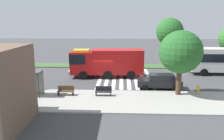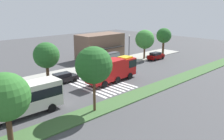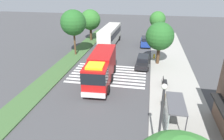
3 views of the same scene
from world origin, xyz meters
name	(u,v)px [view 2 (image 2 of 3)]	position (x,y,z in m)	size (l,w,h in m)	color
ground_plane	(112,81)	(0.00, 0.00, 0.00)	(120.00, 120.00, 0.00)	#424244
sidewalk	(81,70)	(0.00, 8.63, 0.07)	(60.00, 5.85, 0.14)	#9E9B93
median_strip	(147,91)	(0.00, -7.21, 0.07)	(60.00, 3.00, 0.14)	#3D6033
crosswalk	(100,84)	(-2.73, 0.00, 0.01)	(6.75, 10.27, 0.01)	silver
fire_truck	(113,69)	(-0.09, -0.36, 2.07)	(9.68, 3.29, 3.64)	#B71414
parked_car_mid	(63,78)	(-6.47, 4.51, 0.84)	(4.77, 2.15, 1.62)	black
parked_car_east	(156,56)	(17.97, 4.51, 0.87)	(4.27, 2.05, 1.69)	#720505
transit_bus	(14,100)	(-17.03, -2.57, 2.13)	(10.61, 3.00, 3.60)	silver
bus_stop_shelter	(112,56)	(7.17, 7.43, 1.89)	(3.50, 1.40, 2.46)	#4C4C51
bench_near_shelter	(98,66)	(3.17, 7.39, 0.59)	(1.60, 0.50, 0.90)	#4C3823
bench_west_of_shelter	(82,69)	(-0.56, 7.39, 0.59)	(1.60, 0.50, 0.90)	black
street_lamp	(129,46)	(10.92, 6.31, 3.64)	(0.36, 0.36, 5.91)	#2D2D30
storefront_building	(100,46)	(9.77, 14.24, 2.83)	(10.76, 6.18, 5.67)	brown
sidewalk_tree_west	(46,55)	(-7.93, 6.71, 4.36)	(4.13, 4.13, 6.31)	#47301E
sidewalk_tree_center	(145,39)	(16.55, 6.71, 4.54)	(4.30, 4.30, 6.56)	#513823
sidewalk_tree_east	(164,36)	(23.92, 6.71, 4.73)	(3.67, 3.67, 6.48)	#47301E
median_tree_far_west	(6,97)	(-19.43, -7.21, 4.46)	(4.23, 4.23, 6.46)	#47301E
median_tree_west	(94,65)	(-9.68, -7.21, 5.57)	(4.21, 4.21, 7.56)	#513823
fire_hydrant	(37,82)	(-10.06, 6.21, 0.49)	(0.28, 0.28, 0.70)	gold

